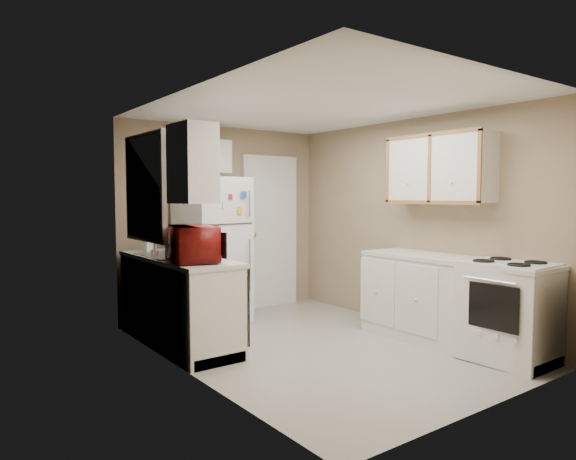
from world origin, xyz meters
TOP-DOWN VIEW (x-y plane):
  - floor at (0.00, 0.00)m, footprint 3.80×3.80m
  - ceiling at (0.00, 0.00)m, footprint 3.80×3.80m
  - wall_left at (-1.40, 0.00)m, footprint 3.80×3.80m
  - wall_right at (1.40, 0.00)m, footprint 3.80×3.80m
  - wall_back at (0.00, 1.90)m, footprint 2.80×2.80m
  - wall_front at (0.00, -1.90)m, footprint 2.80×2.80m
  - left_counter at (-1.10, 0.90)m, footprint 0.60×1.80m
  - dishwasher at (-0.81, 0.30)m, footprint 0.03×0.58m
  - sink at (-1.10, 1.05)m, footprint 0.54×0.74m
  - microwave at (-1.15, 0.44)m, footprint 0.67×0.47m
  - soap_bottle at (-1.15, 1.58)m, footprint 0.10×0.11m
  - window_blinds at (-1.36, 1.05)m, footprint 0.10×0.98m
  - upper_cabinet_left at (-1.25, 0.22)m, footprint 0.30×0.45m
  - refrigerator at (-0.38, 1.51)m, footprint 0.79×0.77m
  - cabinet_over_fridge at (-0.40, 1.75)m, footprint 0.70×0.30m
  - interior_door at (0.70, 1.86)m, footprint 0.86×0.06m
  - right_counter at (1.10, -0.80)m, footprint 0.60×2.00m
  - stove at (1.10, -1.40)m, footprint 0.65×0.78m
  - upper_cabinet_right at (1.25, -0.50)m, footprint 0.30×1.20m

SIDE VIEW (x-z plane):
  - floor at x=0.00m, z-range 0.00..0.00m
  - left_counter at x=-1.10m, z-range 0.00..0.90m
  - right_counter at x=1.10m, z-range 0.00..0.90m
  - stove at x=1.10m, z-range 0.00..0.90m
  - dishwasher at x=-0.81m, z-range 0.13..0.85m
  - sink at x=-1.10m, z-range 0.78..0.94m
  - refrigerator at x=-0.38m, z-range 0.00..1.74m
  - soap_bottle at x=-1.15m, z-range 0.91..1.09m
  - interior_door at x=0.70m, z-range -0.02..2.06m
  - microwave at x=-1.15m, z-range 0.85..1.25m
  - wall_left at x=-1.40m, z-range 1.20..1.20m
  - wall_right at x=1.40m, z-range 1.20..1.20m
  - wall_back at x=0.00m, z-range 1.20..1.20m
  - wall_front at x=0.00m, z-range 1.20..1.20m
  - window_blinds at x=-1.36m, z-range 1.06..2.14m
  - upper_cabinet_left at x=-1.25m, z-range 1.45..2.15m
  - upper_cabinet_right at x=1.25m, z-range 1.45..2.15m
  - cabinet_over_fridge at x=-0.40m, z-range 1.80..2.20m
  - ceiling at x=0.00m, z-range 2.40..2.40m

